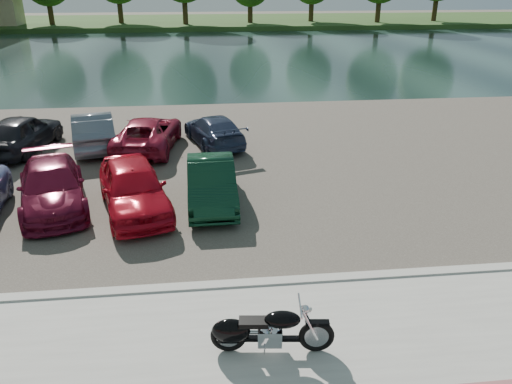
% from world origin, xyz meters
% --- Properties ---
extents(ground, '(200.00, 200.00, 0.00)m').
position_xyz_m(ground, '(0.00, 0.00, 0.00)').
color(ground, '#595447').
rests_on(ground, ground).
extents(promenade, '(60.00, 6.00, 0.10)m').
position_xyz_m(promenade, '(0.00, -1.00, 0.05)').
color(promenade, '#A4A29B').
rests_on(promenade, ground).
extents(kerb, '(60.00, 0.30, 0.14)m').
position_xyz_m(kerb, '(0.00, 2.00, 0.07)').
color(kerb, '#A4A29B').
rests_on(kerb, ground).
extents(parking_lot, '(60.00, 18.00, 0.04)m').
position_xyz_m(parking_lot, '(0.00, 11.00, 0.02)').
color(parking_lot, '#454038').
rests_on(parking_lot, ground).
extents(river, '(120.00, 40.00, 0.00)m').
position_xyz_m(river, '(0.00, 40.00, 0.00)').
color(river, '#172A28').
rests_on(river, ground).
extents(far_bank, '(120.00, 24.00, 0.60)m').
position_xyz_m(far_bank, '(0.00, 72.00, 0.30)').
color(far_bank, '#264619').
rests_on(far_bank, ground).
extents(motorcycle, '(2.33, 0.75, 1.05)m').
position_xyz_m(motorcycle, '(-0.40, -0.27, 0.56)').
color(motorcycle, black).
rests_on(motorcycle, promenade).
extents(car_3, '(3.08, 4.98, 1.35)m').
position_xyz_m(car_3, '(-5.98, 6.96, 0.71)').
color(car_3, maroon).
rests_on(car_3, parking_lot).
extents(car_4, '(2.89, 4.81, 1.53)m').
position_xyz_m(car_4, '(-3.47, 6.41, 0.81)').
color(car_4, '#B40C1D').
rests_on(car_4, parking_lot).
extents(car_5, '(1.51, 4.19, 1.37)m').
position_xyz_m(car_5, '(-1.12, 6.74, 0.73)').
color(car_5, '#0D311F').
rests_on(car_5, parking_lot).
extents(car_8, '(2.60, 4.76, 1.54)m').
position_xyz_m(car_8, '(-8.63, 12.63, 0.81)').
color(car_8, black).
rests_on(car_8, parking_lot).
extents(car_9, '(2.51, 4.75, 1.49)m').
position_xyz_m(car_9, '(-5.83, 12.84, 0.78)').
color(car_9, slate).
rests_on(car_9, parking_lot).
extents(car_10, '(2.80, 5.03, 1.33)m').
position_xyz_m(car_10, '(-3.57, 12.40, 0.71)').
color(car_10, maroon).
rests_on(car_10, parking_lot).
extents(car_11, '(2.86, 4.58, 1.24)m').
position_xyz_m(car_11, '(-0.85, 12.70, 0.66)').
color(car_11, '#293551').
rests_on(car_11, parking_lot).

